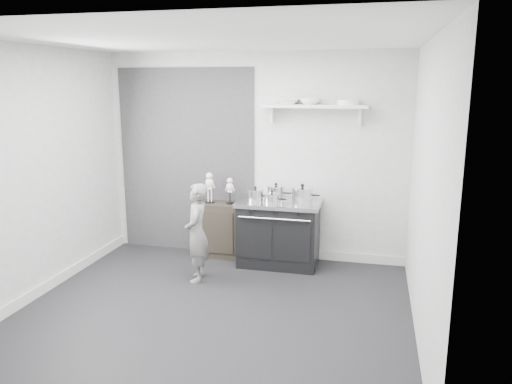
# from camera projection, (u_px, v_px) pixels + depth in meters

# --- Properties ---
(ground) EXTENTS (4.00, 4.00, 0.00)m
(ground) POSITION_uv_depth(u_px,v_px,m) (213.00, 310.00, 5.17)
(ground) COLOR black
(ground) RESTS_ON ground
(room_shell) EXTENTS (4.02, 3.62, 2.71)m
(room_shell) POSITION_uv_depth(u_px,v_px,m) (207.00, 151.00, 4.98)
(room_shell) COLOR #B0B0AD
(room_shell) RESTS_ON ground
(wall_shelf) EXTENTS (1.30, 0.26, 0.24)m
(wall_shelf) POSITION_uv_depth(u_px,v_px,m) (315.00, 107.00, 6.15)
(wall_shelf) COLOR silver
(wall_shelf) RESTS_ON room_shell
(stove) EXTENTS (1.05, 0.65, 0.84)m
(stove) POSITION_uv_depth(u_px,v_px,m) (279.00, 233.00, 6.39)
(stove) COLOR black
(stove) RESTS_ON ground
(side_cabinet) EXTENTS (0.57, 0.33, 0.74)m
(side_cabinet) POSITION_uv_depth(u_px,v_px,m) (220.00, 230.00, 6.72)
(side_cabinet) COLOR black
(side_cabinet) RESTS_ON ground
(child) EXTENTS (0.37, 0.48, 1.17)m
(child) POSITION_uv_depth(u_px,v_px,m) (197.00, 233.00, 5.84)
(child) COLOR slate
(child) RESTS_ON ground
(pot_front_left) EXTENTS (0.29, 0.20, 0.19)m
(pot_front_left) POSITION_uv_depth(u_px,v_px,m) (255.00, 195.00, 6.27)
(pot_front_left) COLOR silver
(pot_front_left) RESTS_ON stove
(pot_back_left) EXTENTS (0.31, 0.23, 0.21)m
(pot_back_left) POSITION_uv_depth(u_px,v_px,m) (276.00, 192.00, 6.43)
(pot_back_left) COLOR silver
(pot_back_left) RESTS_ON stove
(pot_back_right) EXTENTS (0.36, 0.27, 0.22)m
(pot_back_right) POSITION_uv_depth(u_px,v_px,m) (302.00, 194.00, 6.29)
(pot_back_right) COLOR silver
(pot_back_right) RESTS_ON stove
(pot_front_center) EXTENTS (0.28, 0.19, 0.16)m
(pot_front_center) POSITION_uv_depth(u_px,v_px,m) (272.00, 198.00, 6.18)
(pot_front_center) COLOR silver
(pot_front_center) RESTS_ON stove
(skeleton_full) EXTENTS (0.13, 0.08, 0.47)m
(skeleton_full) POSITION_uv_depth(u_px,v_px,m) (210.00, 185.00, 6.62)
(skeleton_full) COLOR white
(skeleton_full) RESTS_ON side_cabinet
(skeleton_torso) EXTENTS (0.11, 0.07, 0.40)m
(skeleton_torso) POSITION_uv_depth(u_px,v_px,m) (230.00, 189.00, 6.56)
(skeleton_torso) COLOR white
(skeleton_torso) RESTS_ON side_cabinet
(bowl_large) EXTENTS (0.28, 0.28, 0.07)m
(bowl_large) POSITION_uv_depth(u_px,v_px,m) (288.00, 101.00, 6.20)
(bowl_large) COLOR white
(bowl_large) RESTS_ON wall_shelf
(bowl_small) EXTENTS (0.25, 0.25, 0.08)m
(bowl_small) POSITION_uv_depth(u_px,v_px,m) (310.00, 101.00, 6.14)
(bowl_small) COLOR white
(bowl_small) RESTS_ON wall_shelf
(plate_stack) EXTENTS (0.26, 0.26, 0.06)m
(plate_stack) POSITION_uv_depth(u_px,v_px,m) (348.00, 102.00, 6.04)
(plate_stack) COLOR white
(plate_stack) RESTS_ON wall_shelf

